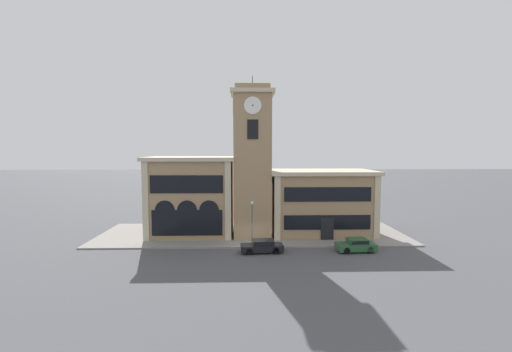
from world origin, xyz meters
TOP-DOWN VIEW (x-y plane):
  - ground_plane at (0.00, 0.00)m, footprint 300.00×300.00m
  - sidewalk_kerb at (0.00, 6.08)m, footprint 37.80×12.16m
  - clock_tower at (-0.00, 5.04)m, footprint 5.12×5.12m
  - town_hall_left_wing at (-7.58, 6.46)m, footprint 10.85×8.03m
  - town_hall_right_wing at (8.71, 6.47)m, footprint 13.09×8.03m
  - parked_car_near at (0.92, -1.54)m, footprint 4.47×1.99m
  - parked_car_mid at (10.75, -1.54)m, footprint 4.13×1.99m
  - street_lamp at (-0.11, 0.73)m, footprint 0.36×0.36m

SIDE VIEW (x-z plane):
  - ground_plane at x=0.00m, z-range 0.00..0.00m
  - sidewalk_kerb at x=0.00m, z-range 0.00..0.15m
  - parked_car_near at x=0.92m, z-range 0.04..1.37m
  - parked_car_mid at x=10.75m, z-range 0.03..1.43m
  - street_lamp at x=-0.11m, z-range 0.99..5.86m
  - town_hall_right_wing at x=8.71m, z-range 0.03..8.10m
  - town_hall_left_wing at x=-7.58m, z-range 0.03..9.80m
  - clock_tower at x=0.00m, z-range -0.56..18.84m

